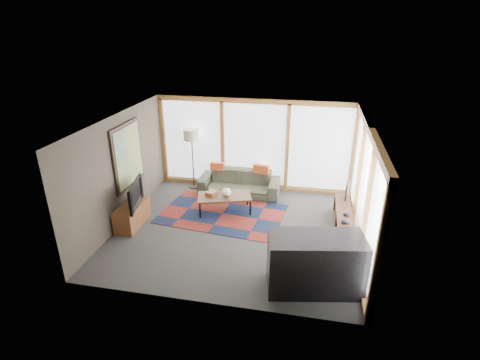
% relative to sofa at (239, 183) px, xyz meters
% --- Properties ---
extents(ground, '(5.50, 5.50, 0.00)m').
position_rel_sofa_xyz_m(ground, '(0.33, -1.95, -0.33)').
color(ground, '#302F2D').
rests_on(ground, ground).
extents(room_envelope, '(5.52, 5.02, 2.62)m').
position_rel_sofa_xyz_m(room_envelope, '(0.83, -1.39, 1.21)').
color(room_envelope, '#423930').
rests_on(room_envelope, ground).
extents(rug, '(3.22, 2.26, 0.01)m').
position_rel_sofa_xyz_m(rug, '(-0.18, -1.26, -0.32)').
color(rug, maroon).
rests_on(rug, ground).
extents(sofa, '(2.24, 0.88, 0.65)m').
position_rel_sofa_xyz_m(sofa, '(0.00, 0.00, 0.00)').
color(sofa, '#383B2B').
rests_on(sofa, ground).
extents(pillow_left, '(0.40, 0.16, 0.21)m').
position_rel_sofa_xyz_m(pillow_left, '(-0.64, 0.03, 0.43)').
color(pillow_left, '#B3431D').
rests_on(pillow_left, sofa).
extents(pillow_right, '(0.45, 0.20, 0.24)m').
position_rel_sofa_xyz_m(pillow_right, '(0.60, 0.04, 0.45)').
color(pillow_right, '#B3431D').
rests_on(pillow_right, sofa).
extents(floor_lamp, '(0.44, 0.44, 1.75)m').
position_rel_sofa_xyz_m(floor_lamp, '(-1.39, 0.18, 0.55)').
color(floor_lamp, black).
rests_on(floor_lamp, ground).
extents(coffee_table, '(1.46, 1.03, 0.44)m').
position_rel_sofa_xyz_m(coffee_table, '(-0.16, -1.12, -0.11)').
color(coffee_table, '#362313').
rests_on(coffee_table, ground).
extents(book_stack, '(0.28, 0.32, 0.09)m').
position_rel_sofa_xyz_m(book_stack, '(-0.49, -1.12, 0.16)').
color(book_stack, brown).
rests_on(book_stack, coffee_table).
extents(vase, '(0.28, 0.28, 0.20)m').
position_rel_sofa_xyz_m(vase, '(-0.10, -1.11, 0.22)').
color(vase, '#EDE6CD').
rests_on(vase, coffee_table).
extents(bookshelf, '(0.38, 2.10, 0.53)m').
position_rel_sofa_xyz_m(bookshelf, '(2.76, -1.56, -0.06)').
color(bookshelf, '#362313').
rests_on(bookshelf, ground).
extents(bowl_a, '(0.19, 0.19, 0.09)m').
position_rel_sofa_xyz_m(bowl_a, '(2.74, -2.07, 0.25)').
color(bowl_a, black).
rests_on(bowl_a, bookshelf).
extents(bowl_b, '(0.16, 0.16, 0.08)m').
position_rel_sofa_xyz_m(bowl_b, '(2.78, -1.72, 0.24)').
color(bowl_b, black).
rests_on(bowl_b, bookshelf).
extents(shelf_picture, '(0.11, 0.33, 0.43)m').
position_rel_sofa_xyz_m(shelf_picture, '(2.83, -0.83, 0.41)').
color(shelf_picture, black).
rests_on(shelf_picture, bookshelf).
extents(tv_console, '(0.45, 1.08, 0.54)m').
position_rel_sofa_xyz_m(tv_console, '(-2.14, -2.22, -0.06)').
color(tv_console, brown).
rests_on(tv_console, ground).
extents(television, '(0.35, 1.06, 0.61)m').
position_rel_sofa_xyz_m(television, '(-2.07, -2.26, 0.52)').
color(television, black).
rests_on(television, tv_console).
extents(bar_counter, '(1.79, 1.08, 1.06)m').
position_rel_sofa_xyz_m(bar_counter, '(2.13, -3.67, 0.21)').
color(bar_counter, black).
rests_on(bar_counter, ground).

